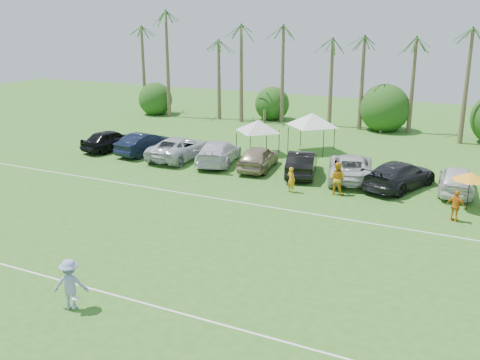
% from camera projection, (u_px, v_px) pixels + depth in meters
% --- Properties ---
extents(ground, '(120.00, 120.00, 0.00)m').
position_uv_depth(ground, '(7.00, 298.00, 20.42)').
color(ground, '#33691F').
rests_on(ground, ground).
extents(field_lines, '(80.00, 12.10, 0.01)m').
position_uv_depth(field_lines, '(135.00, 228.00, 27.28)').
color(field_lines, white).
rests_on(field_lines, ground).
extents(palm_tree_0, '(2.40, 2.40, 8.90)m').
position_uv_depth(palm_tree_0, '(136.00, 45.00, 60.24)').
color(palm_tree_0, brown).
rests_on(palm_tree_0, ground).
extents(palm_tree_1, '(2.40, 2.40, 9.90)m').
position_uv_depth(palm_tree_1, '(173.00, 38.00, 57.87)').
color(palm_tree_1, brown).
rests_on(palm_tree_1, ground).
extents(palm_tree_2, '(2.40, 2.40, 10.90)m').
position_uv_depth(palm_tree_2, '(213.00, 30.00, 55.50)').
color(palm_tree_2, brown).
rests_on(palm_tree_2, ground).
extents(palm_tree_3, '(2.40, 2.40, 11.90)m').
position_uv_depth(palm_tree_3, '(247.00, 22.00, 53.56)').
color(palm_tree_3, brown).
rests_on(palm_tree_3, ground).
extents(palm_tree_4, '(2.40, 2.40, 8.90)m').
position_uv_depth(palm_tree_4, '(284.00, 49.00, 52.60)').
color(palm_tree_4, brown).
rests_on(palm_tree_4, ground).
extents(palm_tree_5, '(2.40, 2.40, 9.90)m').
position_uv_depth(palm_tree_5, '(323.00, 40.00, 50.65)').
color(palm_tree_5, brown).
rests_on(palm_tree_5, ground).
extents(palm_tree_6, '(2.40, 2.40, 10.90)m').
position_uv_depth(palm_tree_6, '(366.00, 31.00, 48.70)').
color(palm_tree_6, brown).
rests_on(palm_tree_6, ground).
extents(palm_tree_7, '(2.40, 2.40, 11.90)m').
position_uv_depth(palm_tree_7, '(412.00, 22.00, 46.76)').
color(palm_tree_7, brown).
rests_on(palm_tree_7, ground).
extents(palm_tree_8, '(2.40, 2.40, 8.90)m').
position_uv_depth(palm_tree_8, '(470.00, 53.00, 45.37)').
color(palm_tree_8, brown).
rests_on(palm_tree_8, ground).
extents(bush_tree_0, '(4.00, 4.00, 4.00)m').
position_uv_depth(bush_tree_0, '(165.00, 96.00, 61.46)').
color(bush_tree_0, brown).
rests_on(bush_tree_0, ground).
extents(bush_tree_1, '(4.00, 4.00, 4.00)m').
position_uv_depth(bush_tree_1, '(268.00, 104.00, 55.94)').
color(bush_tree_1, brown).
rests_on(bush_tree_1, ground).
extents(bush_tree_2, '(4.00, 4.00, 4.00)m').
position_uv_depth(bush_tree_2, '(384.00, 112.00, 50.84)').
color(bush_tree_2, brown).
rests_on(bush_tree_2, ground).
extents(sideline_player_a, '(0.68, 0.56, 1.59)m').
position_uv_depth(sideline_player_a, '(291.00, 180.00, 32.77)').
color(sideline_player_a, orange).
rests_on(sideline_player_a, ground).
extents(sideline_player_b, '(1.01, 0.81, 2.01)m').
position_uv_depth(sideline_player_b, '(337.00, 178.00, 32.32)').
color(sideline_player_b, orange).
rests_on(sideline_player_b, ground).
extents(sideline_player_c, '(1.08, 0.75, 1.71)m').
position_uv_depth(sideline_player_c, '(456.00, 206.00, 27.97)').
color(sideline_player_c, orange).
rests_on(sideline_player_c, ground).
extents(canopy_tent_left, '(3.95, 3.95, 3.20)m').
position_uv_depth(canopy_tent_left, '(258.00, 120.00, 41.53)').
color(canopy_tent_left, black).
rests_on(canopy_tent_left, ground).
extents(canopy_tent_right, '(4.48, 4.48, 3.63)m').
position_uv_depth(canopy_tent_right, '(313.00, 113.00, 42.40)').
color(canopy_tent_right, black).
rests_on(canopy_tent_right, ground).
extents(market_umbrella, '(1.96, 1.96, 2.18)m').
position_uv_depth(market_umbrella, '(471.00, 176.00, 29.35)').
color(market_umbrella, black).
rests_on(market_umbrella, ground).
extents(frisbee_player, '(1.44, 1.20, 1.94)m').
position_uv_depth(frisbee_player, '(70.00, 284.00, 19.43)').
color(frisbee_player, '#939BD1').
rests_on(frisbee_player, ground).
extents(parked_car_0, '(3.14, 5.36, 1.71)m').
position_uv_depth(parked_car_0, '(111.00, 140.00, 43.37)').
color(parked_car_0, black).
rests_on(parked_car_0, ground).
extents(parked_car_1, '(2.53, 5.40, 1.71)m').
position_uv_depth(parked_car_1, '(146.00, 144.00, 42.13)').
color(parked_car_1, black).
rests_on(parked_car_1, ground).
extents(parked_car_2, '(2.84, 6.16, 1.71)m').
position_uv_depth(parked_car_2, '(180.00, 148.00, 40.67)').
color(parked_car_2, silver).
rests_on(parked_car_2, ground).
extents(parked_car_3, '(3.69, 6.29, 1.71)m').
position_uv_depth(parked_car_3, '(219.00, 152.00, 39.34)').
color(parked_car_3, silver).
rests_on(parked_car_3, ground).
extents(parked_car_4, '(2.72, 5.26, 1.71)m').
position_uv_depth(parked_car_4, '(258.00, 158.00, 37.83)').
color(parked_car_4, gray).
rests_on(parked_car_4, ground).
extents(parked_car_5, '(3.11, 5.49, 1.71)m').
position_uv_depth(parked_car_5, '(302.00, 163.00, 36.39)').
color(parked_car_5, black).
rests_on(parked_car_5, ground).
extents(parked_car_6, '(4.41, 6.70, 1.71)m').
position_uv_depth(parked_car_6, '(351.00, 167.00, 35.38)').
color(parked_car_6, silver).
rests_on(parked_car_6, ground).
extents(parked_car_7, '(4.27, 6.36, 1.71)m').
position_uv_depth(parked_car_7, '(400.00, 175.00, 33.52)').
color(parked_car_7, black).
rests_on(parked_car_7, ground).
extents(parked_car_8, '(2.49, 5.19, 1.71)m').
position_uv_depth(parked_car_8, '(457.00, 180.00, 32.59)').
color(parked_car_8, silver).
rests_on(parked_car_8, ground).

